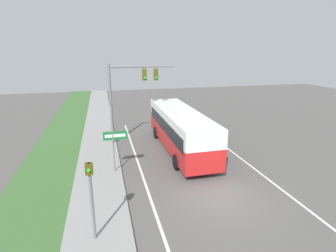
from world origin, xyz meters
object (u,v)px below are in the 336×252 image
at_px(bus, 180,127).
at_px(signal_gantry, 130,88).
at_px(pedestrian_signal, 91,190).
at_px(street_sign, 115,142).

xyz_separation_m(bus, signal_gantry, (-3.40, 2.66, 2.70)).
height_order(signal_gantry, pedestrian_signal, signal_gantry).
bearing_deg(street_sign, bus, 28.81).
bearing_deg(bus, pedestrian_signal, -125.18).
relative_size(signal_gantry, street_sign, 2.33).
distance_m(bus, street_sign, 5.71).
distance_m(signal_gantry, pedestrian_signal, 12.00).
relative_size(pedestrian_signal, street_sign, 1.23).
relative_size(signal_gantry, pedestrian_signal, 1.89).
relative_size(bus, signal_gantry, 1.64).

